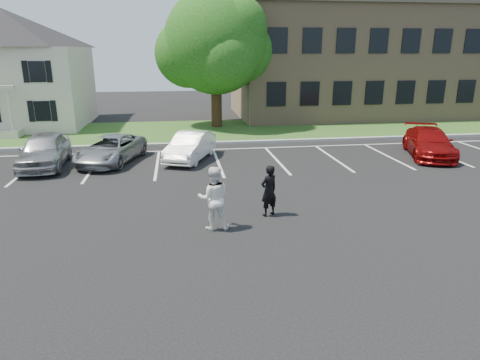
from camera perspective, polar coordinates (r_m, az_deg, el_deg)
The scene contains 13 objects.
ground_plane at distance 12.43m, azimuth 0.68°, elevation -6.86°, with size 90.00×90.00×0.00m, color black.
curb at distance 23.81m, azimuth -3.87°, elevation 4.93°, with size 40.00×0.30×0.15m, color gray.
grass_strip at distance 27.73m, azimuth -4.55°, elevation 6.56°, with size 44.00×8.00×0.08m, color #254611.
stall_lines at distance 21.04m, azimuth 0.62°, elevation 3.17°, with size 34.00×5.36×0.01m.
house at distance 33.17m, azimuth -28.89°, elevation 12.87°, with size 10.30×9.22×7.60m.
office_building at distance 36.80m, azimuth 17.66°, elevation 14.85°, with size 22.40×10.40×8.30m.
tree at distance 28.82m, azimuth -3.11°, elevation 17.58°, with size 7.80×7.20×8.80m.
man_black_suit at distance 13.34m, azimuth 3.87°, elevation -1.44°, with size 0.60×0.39×1.64m, color black.
man_white_shirt at distance 12.30m, azimuth -3.53°, elevation -2.44°, with size 0.91×0.71×1.88m, color white.
car_silver_west at distance 20.88m, azimuth -24.63°, elevation 3.63°, with size 1.79×4.46×1.52m, color #A1A1A6.
car_silver_minivan at distance 20.69m, azimuth -16.83°, elevation 3.94°, with size 2.05×4.44×1.23m, color #96989D.
car_white_sedan at distance 20.39m, azimuth -6.64°, elevation 4.47°, with size 1.37×3.94×1.30m, color white.
car_red_compact at distance 22.92m, azimuth 23.89°, elevation 4.57°, with size 1.89×4.65×1.35m, color maroon.
Camera 1 is at (-1.80, -11.23, 5.01)m, focal length 32.00 mm.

